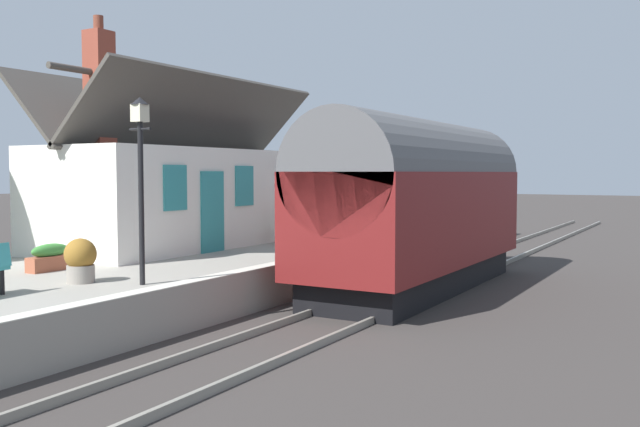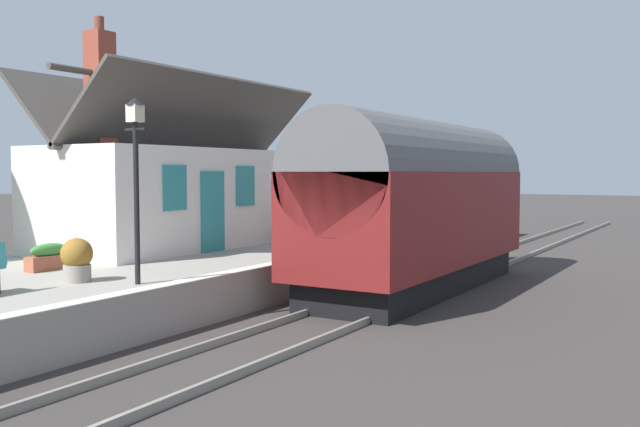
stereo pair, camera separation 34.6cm
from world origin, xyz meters
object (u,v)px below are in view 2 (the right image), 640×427
at_px(train, 418,203).
at_px(station_sign_board, 425,197).
at_px(planter_edge_far, 324,217).
at_px(lamp_post_platform, 136,153).
at_px(bench_mid_platform, 364,219).
at_px(planter_edge_near, 287,231).
at_px(planter_by_door, 77,259).
at_px(planter_corner_building, 418,223).
at_px(planter_bench_left, 332,220).
at_px(bench_near_building, 407,214).
at_px(planter_under_sign, 460,212).
at_px(planter_bench_right, 49,257).
at_px(station_building, 176,192).

distance_m(train, station_sign_board, 7.09).
distance_m(planter_edge_far, lamp_post_platform, 12.28).
bearing_deg(train, station_sign_board, 21.16).
relative_size(bench_mid_platform, lamp_post_platform, 0.41).
xyz_separation_m(bench_mid_platform, planter_edge_near, (-4.41, 0.21, -0.10)).
relative_size(planter_by_door, planter_corner_building, 0.99).
height_order(train, planter_bench_left, train).
relative_size(bench_near_building, planter_under_sign, 1.65).
height_order(train, lamp_post_platform, lamp_post_platform).
bearing_deg(planter_under_sign, station_sign_board, -176.60).
distance_m(bench_near_building, planter_edge_near, 7.90).
bearing_deg(train, lamp_post_platform, 159.90).
distance_m(bench_mid_platform, planter_bench_left, 1.11).
bearing_deg(planter_edge_far, planter_edge_near, -162.25).
distance_m(planter_edge_near, station_sign_board, 6.60).
bearing_deg(planter_bench_right, planter_corner_building, -11.48).
bearing_deg(planter_edge_far, bench_near_building, -25.42).
bearing_deg(lamp_post_platform, planter_edge_near, 12.18).
height_order(planter_bench_left, planter_edge_near, planter_bench_left).
bearing_deg(bench_mid_platform, planter_bench_right, 171.91).
xyz_separation_m(train, station_sign_board, (6.62, 2.56, -0.11)).
relative_size(planter_under_sign, planter_edge_near, 1.11).
relative_size(station_building, planter_bench_left, 9.30).
height_order(bench_near_building, planter_bench_left, planter_bench_left).
height_order(planter_bench_right, lamp_post_platform, lamp_post_platform).
bearing_deg(station_building, planter_under_sign, -16.53).
bearing_deg(planter_edge_far, train, -129.98).
distance_m(planter_bench_right, planter_bench_left, 10.72).
relative_size(station_building, planter_edge_near, 10.67).
bearing_deg(planter_edge_near, lamp_post_platform, -167.82).
relative_size(bench_near_building, station_sign_board, 0.90).
bearing_deg(planter_bench_right, planter_under_sign, -8.82).
height_order(bench_mid_platform, planter_under_sign, bench_mid_platform).
xyz_separation_m(bench_near_building, planter_edge_near, (-7.90, 0.24, -0.10)).
bearing_deg(planter_by_door, planter_bench_left, 5.30).
height_order(planter_under_sign, planter_corner_building, planter_under_sign).
xyz_separation_m(planter_corner_building, station_sign_board, (-0.10, -0.29, 0.92)).
relative_size(planter_by_door, planter_edge_far, 0.92).
height_order(bench_mid_platform, planter_by_door, bench_mid_platform).
bearing_deg(planter_by_door, station_sign_board, -4.87).
distance_m(bench_near_building, planter_under_sign, 3.08).
xyz_separation_m(planter_under_sign, planter_by_door, (-18.50, 0.94, -0.02)).
relative_size(train, bench_mid_platform, 6.56).
bearing_deg(bench_near_building, planter_under_sign, -21.11).
relative_size(bench_near_building, planter_by_door, 1.63).
relative_size(bench_near_building, planter_bench_left, 1.59).
bearing_deg(station_sign_board, planter_bench_right, 167.24).
xyz_separation_m(planter_bench_right, lamp_post_platform, (-0.37, -2.99, 2.14)).
relative_size(station_building, lamp_post_platform, 2.40).
distance_m(planter_under_sign, planter_edge_near, 10.85).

